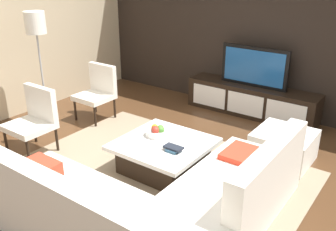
# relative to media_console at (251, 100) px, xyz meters

# --- Properties ---
(ground_plane) EXTENTS (14.00, 14.00, 0.00)m
(ground_plane) POSITION_rel_media_console_xyz_m (0.00, -2.40, -0.25)
(ground_plane) COLOR #4C301C
(feature_wall_back) EXTENTS (6.40, 0.12, 2.80)m
(feature_wall_back) POSITION_rel_media_console_xyz_m (0.00, 0.30, 1.15)
(feature_wall_back) COLOR black
(feature_wall_back) RESTS_ON ground
(side_wall_left) EXTENTS (0.12, 5.20, 2.80)m
(side_wall_left) POSITION_rel_media_console_xyz_m (-3.20, -2.20, 1.15)
(side_wall_left) COLOR #C6B28E
(side_wall_left) RESTS_ON ground
(area_rug) EXTENTS (3.40, 2.43, 0.01)m
(area_rug) POSITION_rel_media_console_xyz_m (-0.10, -2.40, -0.24)
(area_rug) COLOR gray
(area_rug) RESTS_ON ground
(media_console) EXTENTS (2.17, 0.48, 0.50)m
(media_console) POSITION_rel_media_console_xyz_m (0.00, 0.00, 0.00)
(media_console) COLOR black
(media_console) RESTS_ON ground
(television) EXTENTS (1.12, 0.06, 0.64)m
(television) POSITION_rel_media_console_xyz_m (0.00, 0.00, 0.57)
(television) COLOR black
(television) RESTS_ON media_console
(sectional_couch) EXTENTS (2.35, 2.39, 0.82)m
(sectional_couch) POSITION_rel_media_console_xyz_m (0.51, -3.25, 0.03)
(sectional_couch) COLOR white
(sectional_couch) RESTS_ON ground
(coffee_table) EXTENTS (1.05, 1.03, 0.38)m
(coffee_table) POSITION_rel_media_console_xyz_m (-0.10, -2.30, -0.05)
(coffee_table) COLOR black
(coffee_table) RESTS_ON ground
(accent_chair_near) EXTENTS (0.56, 0.52, 0.87)m
(accent_chair_near) POSITION_rel_media_console_xyz_m (-1.80, -2.87, 0.24)
(accent_chair_near) COLOR black
(accent_chair_near) RESTS_ON ground
(floor_lamp) EXTENTS (0.30, 0.30, 1.72)m
(floor_lamp) POSITION_rel_media_console_xyz_m (-2.50, -2.18, 1.19)
(floor_lamp) COLOR #A5A5AA
(floor_lamp) RESTS_ON ground
(ottoman) EXTENTS (0.70, 0.70, 0.40)m
(ottoman) POSITION_rel_media_console_xyz_m (1.00, -1.22, -0.05)
(ottoman) COLOR white
(ottoman) RESTS_ON ground
(fruit_bowl) EXTENTS (0.28, 0.28, 0.14)m
(fruit_bowl) POSITION_rel_media_console_xyz_m (-0.28, -2.20, 0.19)
(fruit_bowl) COLOR silver
(fruit_bowl) RESTS_ON coffee_table
(accent_chair_far) EXTENTS (0.53, 0.52, 0.87)m
(accent_chair_far) POSITION_rel_media_console_xyz_m (-1.95, -1.57, 0.24)
(accent_chair_far) COLOR black
(accent_chair_far) RESTS_ON ground
(book_stack) EXTENTS (0.22, 0.14, 0.05)m
(book_stack) POSITION_rel_media_console_xyz_m (0.12, -2.41, 0.16)
(book_stack) COLOR #2D516B
(book_stack) RESTS_ON coffee_table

